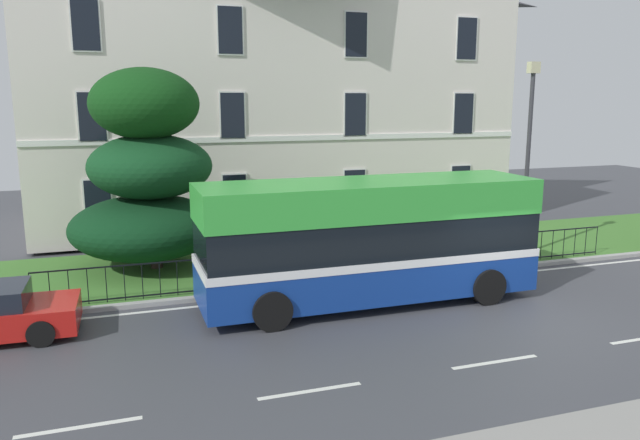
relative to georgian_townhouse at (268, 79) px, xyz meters
name	(u,v)px	position (x,y,z in m)	size (l,w,h in m)	color
ground_plane	(495,308)	(2.58, -13.79, -6.18)	(60.00, 56.00, 0.18)	#3F4046
georgian_townhouse	(268,79)	(0.00, 0.00, 0.00)	(19.59, 8.74, 12.02)	silver
iron_verge_railing	(356,261)	(0.00, -10.51, -5.54)	(17.61, 0.04, 0.97)	black
evergreen_tree	(147,181)	(-5.66, -7.31, -3.31)	(4.69, 4.69, 6.13)	#423328
single_decker_bus	(369,240)	(-0.40, -12.34, -4.46)	(8.92, 2.63, 3.25)	navy
street_lamp_post	(529,146)	(6.37, -9.74, -2.37)	(0.36, 0.24, 6.37)	#333338
litter_bin	(355,253)	(0.28, -9.67, -5.52)	(0.45, 0.45, 1.04)	black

